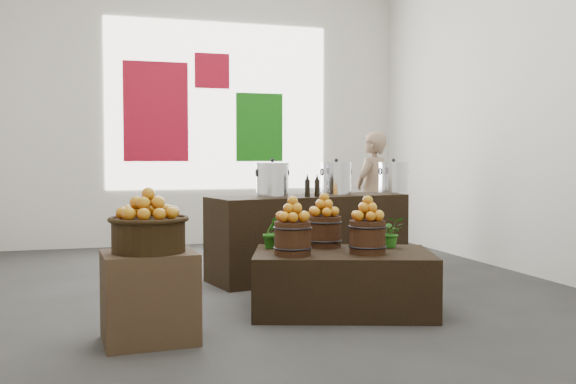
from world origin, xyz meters
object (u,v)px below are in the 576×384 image
object	(u,v)px
crate	(149,297)
stock_pot_left	(272,181)
shopper	(371,195)
wicker_basket	(149,236)
stock_pot_right	(393,178)
display_table	(343,282)
stock_pot_center	(336,179)
counter	(309,236)

from	to	relation	value
crate	stock_pot_left	bearing A→B (deg)	53.72
crate	shopper	size ratio (longest dim) A/B	0.39
wicker_basket	stock_pot_right	size ratio (longest dim) A/B	1.51
crate	display_table	size ratio (longest dim) A/B	0.43
crate	stock_pot_right	distance (m)	3.65
wicker_basket	stock_pot_center	world-z (taller)	stock_pot_center
wicker_basket	display_table	size ratio (longest dim) A/B	0.35
stock_pot_right	display_table	bearing A→B (deg)	-126.31
display_table	stock_pot_right	distance (m)	2.30
counter	stock_pot_center	distance (m)	0.68
display_table	stock_pot_left	world-z (taller)	stock_pot_left
stock_pot_center	shopper	xyz separation A→B (m)	(0.85, 0.99, -0.23)
stock_pot_left	wicker_basket	bearing A→B (deg)	-126.28
counter	stock_pot_left	distance (m)	0.73
stock_pot_right	shopper	xyz separation A→B (m)	(0.11, 0.84, -0.23)
stock_pot_center	stock_pot_right	size ratio (longest dim) A/B	1.00
wicker_basket	shopper	size ratio (longest dim) A/B	0.31
crate	shopper	bearing A→B (deg)	45.50
crate	stock_pot_center	size ratio (longest dim) A/B	1.89
stock_pot_center	wicker_basket	bearing A→B (deg)	-136.29
wicker_basket	stock_pot_center	size ratio (longest dim) A/B	1.51
crate	display_table	bearing A→B (deg)	15.12
counter	stock_pot_left	size ratio (longest dim) A/B	6.47
counter	stock_pot_center	size ratio (longest dim) A/B	6.47
stock_pot_right	shopper	size ratio (longest dim) A/B	0.21
wicker_basket	display_table	distance (m)	1.69
crate	wicker_basket	world-z (taller)	wicker_basket
wicker_basket	stock_pot_right	bearing A→B (deg)	37.30
crate	stock_pot_center	xyz separation A→B (m)	(2.10, 2.01, 0.71)
wicker_basket	display_table	xyz separation A→B (m)	(1.56, 0.42, -0.48)
shopper	crate	bearing A→B (deg)	6.29
counter	wicker_basket	bearing A→B (deg)	-144.52
crate	display_table	xyz separation A→B (m)	(1.56, 0.42, -0.06)
stock_pot_center	stock_pot_right	distance (m)	0.76
display_table	counter	bearing A→B (deg)	99.52
crate	stock_pot_left	size ratio (longest dim) A/B	1.89
stock_pot_center	stock_pot_left	bearing A→B (deg)	-167.97
display_table	counter	size ratio (longest dim) A/B	0.68
display_table	crate	bearing A→B (deg)	-147.35
crate	shopper	distance (m)	4.24
crate	stock_pot_right	world-z (taller)	stock_pot_right
display_table	shopper	bearing A→B (deg)	79.25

